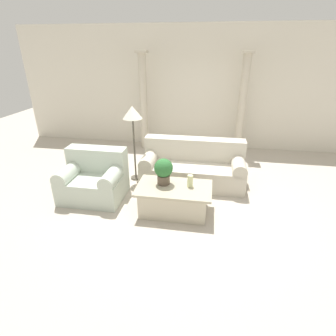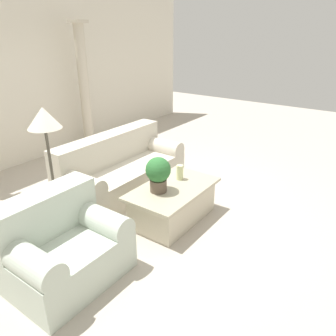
% 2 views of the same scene
% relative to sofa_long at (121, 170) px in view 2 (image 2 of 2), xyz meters
% --- Properties ---
extents(ground_plane, '(16.00, 16.00, 0.00)m').
position_rel_sofa_long_xyz_m(ground_plane, '(-0.18, -0.66, -0.36)').
color(ground_plane, '#BCB2A3').
extents(wall_back, '(10.00, 0.06, 3.20)m').
position_rel_sofa_long_xyz_m(wall_back, '(-0.18, 2.38, 1.24)').
color(wall_back, silver).
rests_on(wall_back, ground_plane).
extents(sofa_long, '(2.09, 0.89, 0.91)m').
position_rel_sofa_long_xyz_m(sofa_long, '(0.00, 0.00, 0.00)').
color(sofa_long, beige).
rests_on(sofa_long, ground_plane).
extents(loveseat, '(1.13, 0.89, 0.91)m').
position_rel_sofa_long_xyz_m(loveseat, '(-1.80, -0.88, 0.01)').
color(loveseat, beige).
rests_on(loveseat, ground_plane).
extents(coffee_table, '(1.27, 0.76, 0.48)m').
position_rel_sofa_long_xyz_m(coffee_table, '(-0.23, -1.16, -0.12)').
color(coffee_table, beige).
rests_on(coffee_table, ground_plane).
extents(potted_plant, '(0.32, 0.32, 0.46)m').
position_rel_sofa_long_xyz_m(potted_plant, '(-0.43, -1.07, 0.38)').
color(potted_plant, brown).
rests_on(potted_plant, coffee_table).
extents(pillar_candle, '(0.09, 0.09, 0.21)m').
position_rel_sofa_long_xyz_m(pillar_candle, '(0.03, -1.09, 0.23)').
color(pillar_candle, beige).
rests_on(pillar_candle, coffee_table).
extents(floor_lamp, '(0.39, 0.39, 1.59)m').
position_rel_sofa_long_xyz_m(floor_lamp, '(-1.24, -0.03, 1.02)').
color(floor_lamp, '#4C473D').
rests_on(floor_lamp, ground_plane).
extents(column_right, '(0.29, 0.29, 2.56)m').
position_rel_sofa_long_xyz_m(column_right, '(1.06, 1.92, 0.95)').
color(column_right, beige).
rests_on(column_right, ground_plane).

